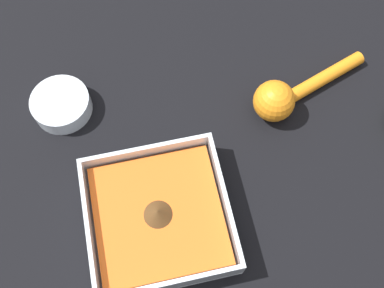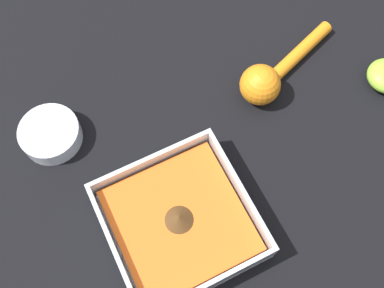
{
  "view_description": "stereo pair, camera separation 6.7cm",
  "coord_description": "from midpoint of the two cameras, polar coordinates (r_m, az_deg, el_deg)",
  "views": [
    {
      "loc": [
        0.0,
        0.18,
        0.63
      ],
      "look_at": [
        -0.06,
        -0.08,
        0.03
      ],
      "focal_mm": 42.0,
      "sensor_mm": 36.0,
      "label": 1
    },
    {
      "loc": [
        0.06,
        0.16,
        0.63
      ],
      "look_at": [
        -0.06,
        -0.08,
        0.03
      ],
      "focal_mm": 42.0,
      "sensor_mm": 36.0,
      "label": 2
    }
  ],
  "objects": [
    {
      "name": "square_dish",
      "position": [
        0.64,
        -1.12,
        -9.61
      ],
      "size": [
        0.19,
        0.19,
        0.05
      ],
      "color": "silver",
      "rests_on": "ground_plane"
    },
    {
      "name": "spice_bowl",
      "position": [
        0.73,
        -13.67,
        4.58
      ],
      "size": [
        0.09,
        0.09,
        0.03
      ],
      "color": "silver",
      "rests_on": "ground_plane"
    },
    {
      "name": "lemon_squeezer",
      "position": [
        0.72,
        14.41,
        5.67
      ],
      "size": [
        0.21,
        0.1,
        0.06
      ],
      "rotation": [
        0.0,
        0.0,
        0.34
      ],
      "color": "orange",
      "rests_on": "ground_plane"
    },
    {
      "name": "ground_plane",
      "position": [
        0.66,
        -0.45,
        -8.56
      ],
      "size": [
        4.0,
        4.0,
        0.0
      ],
      "primitive_type": "plane",
      "color": "black"
    }
  ]
}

